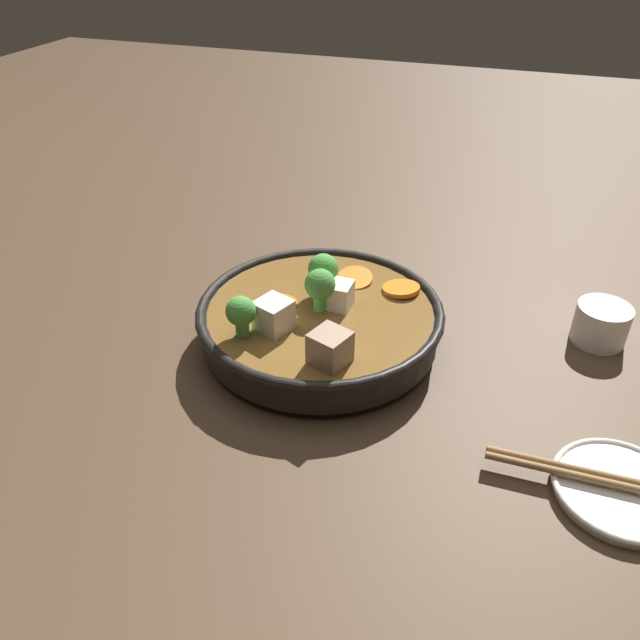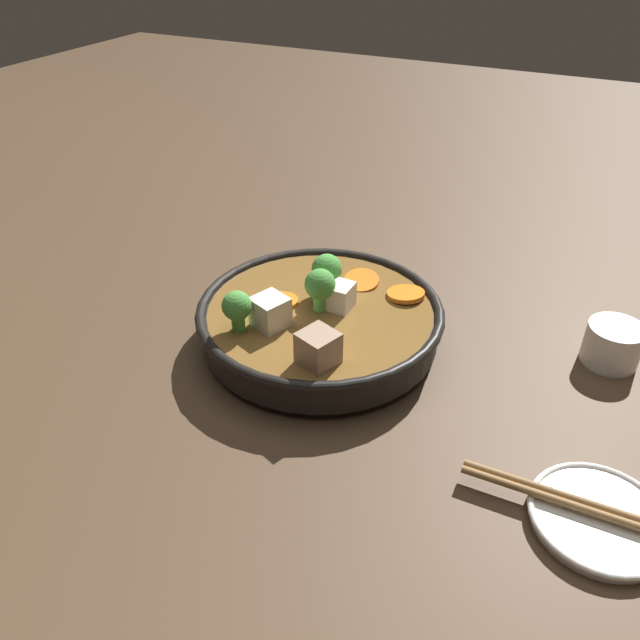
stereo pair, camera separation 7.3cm
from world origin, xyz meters
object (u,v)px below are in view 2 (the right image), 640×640
object	(u,v)px
side_saucer	(599,519)
chopsticks_pair	(602,511)
stirfry_bowl	(319,319)
tea_cup	(613,344)

from	to	relation	value
side_saucer	chopsticks_pair	xyz separation A→B (m)	(-0.00, 0.00, 0.01)
side_saucer	chopsticks_pair	bearing A→B (deg)	180.00
stirfry_bowl	side_saucer	xyz separation A→B (m)	(0.13, 0.33, -0.03)
stirfry_bowl	chopsticks_pair	world-z (taller)	stirfry_bowl
stirfry_bowl	chopsticks_pair	distance (m)	0.35
stirfry_bowl	side_saucer	bearing A→B (deg)	68.42
stirfry_bowl	tea_cup	size ratio (longest dim) A/B	4.55
side_saucer	tea_cup	xyz separation A→B (m)	(-0.24, -0.01, 0.02)
chopsticks_pair	stirfry_bowl	bearing A→B (deg)	-111.58
tea_cup	chopsticks_pair	bearing A→B (deg)	3.25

